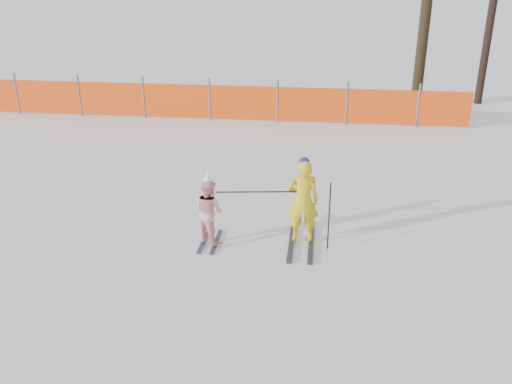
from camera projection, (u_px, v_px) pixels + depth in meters
The scene contains 6 objects.
ground at pixel (252, 259), 9.42m from camera, with size 120.00×120.00×0.00m, color white.
adult at pixel (303, 201), 9.68m from camera, with size 0.56×1.58×1.57m.
child at pixel (209, 210), 9.72m from camera, with size 0.71×0.89×1.34m.
ski_poles at pixel (290, 203), 9.56m from camera, with size 1.93×0.21×1.22m.
safety_fence at pixel (166, 100), 16.94m from camera, with size 17.49×0.06×1.25m.
tree_trunks at pixel (448, 8), 17.26m from camera, with size 2.42×1.14×6.46m.
Camera 1 is at (1.02, -8.15, 4.75)m, focal length 40.00 mm.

